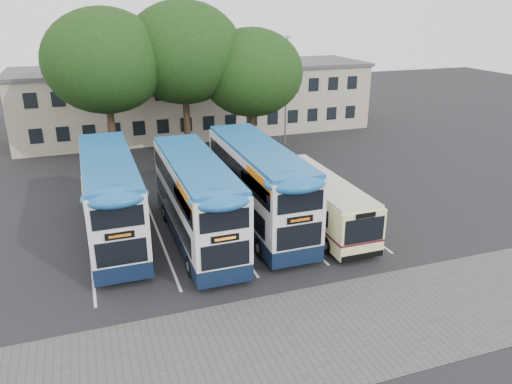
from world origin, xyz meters
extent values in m
plane|color=black|center=(0.00, 0.00, 0.00)|extent=(120.00, 120.00, 0.00)
cube|color=#595654|center=(-2.00, -5.00, 0.01)|extent=(40.00, 6.00, 0.01)
cube|color=silver|center=(-10.75, 5.00, 0.01)|extent=(0.12, 11.00, 0.01)
cube|color=silver|center=(-7.25, 5.00, 0.01)|extent=(0.12, 11.00, 0.01)
cube|color=silver|center=(-3.75, 5.00, 0.01)|extent=(0.12, 11.00, 0.01)
cube|color=silver|center=(-0.25, 5.00, 0.01)|extent=(0.12, 11.00, 0.01)
cube|color=silver|center=(3.25, 5.00, 0.01)|extent=(0.12, 11.00, 0.01)
cube|color=#A59785|center=(0.00, 27.00, 3.00)|extent=(32.00, 8.00, 6.00)
cube|color=#4C4C4F|center=(0.00, 27.00, 6.05)|extent=(32.40, 8.40, 0.30)
cube|color=black|center=(0.00, 22.98, 1.70)|extent=(30.00, 0.06, 1.20)
cube|color=black|center=(0.00, 22.98, 4.50)|extent=(30.00, 0.06, 1.20)
cylinder|color=gray|center=(6.00, 20.00, 4.50)|extent=(0.14, 0.14, 9.00)
cube|color=gray|center=(6.00, 20.00, 9.00)|extent=(0.12, 0.80, 0.12)
cube|color=gray|center=(6.00, 19.60, 8.95)|extent=(0.25, 0.50, 0.12)
cylinder|color=black|center=(-8.45, 17.88, 2.86)|extent=(0.50, 0.50, 5.73)
ellipsoid|color=black|center=(-8.45, 17.88, 7.79)|extent=(8.46, 8.46, 7.19)
cylinder|color=black|center=(-2.84, 18.44, 2.99)|extent=(0.50, 0.50, 5.98)
ellipsoid|color=black|center=(-2.84, 18.44, 8.13)|extent=(8.73, 8.73, 7.42)
cylinder|color=black|center=(2.02, 17.24, 2.44)|extent=(0.50, 0.50, 4.88)
ellipsoid|color=black|center=(2.02, 17.24, 6.64)|extent=(7.73, 7.73, 6.57)
cube|color=#0E1B35|center=(-9.47, 5.82, 0.70)|extent=(2.51, 10.53, 0.80)
cube|color=white|center=(-9.47, 5.82, 2.66)|extent=(2.51, 10.53, 3.11)
cube|color=#1B5EA3|center=(-9.47, 5.82, 4.26)|extent=(2.46, 10.32, 0.30)
cube|color=black|center=(-9.47, 6.12, 1.80)|extent=(2.55, 9.33, 1.00)
cube|color=black|center=(-9.47, 5.82, 3.36)|extent=(2.55, 9.93, 0.90)
cube|color=orange|center=(-8.20, 2.36, 3.91)|extent=(0.02, 3.21, 0.55)
cube|color=black|center=(-9.47, 0.53, 2.56)|extent=(1.20, 0.06, 0.30)
cylinder|color=black|center=(-10.60, 8.88, 0.50)|extent=(0.30, 1.00, 1.00)
cylinder|color=black|center=(-8.34, 8.88, 0.50)|extent=(0.30, 1.00, 1.00)
cylinder|color=black|center=(-10.60, 2.36, 0.50)|extent=(0.30, 1.00, 1.00)
cylinder|color=black|center=(-8.34, 2.36, 0.50)|extent=(0.30, 1.00, 1.00)
cube|color=#0E1B35|center=(-5.42, 4.12, 0.69)|extent=(2.48, 10.41, 0.79)
cube|color=white|center=(-5.42, 4.12, 2.63)|extent=(2.48, 10.41, 3.07)
cube|color=#1B5EA3|center=(-5.42, 4.12, 4.21)|extent=(2.43, 10.20, 0.30)
cube|color=black|center=(-5.42, 4.42, 1.78)|extent=(2.52, 9.22, 0.99)
cube|color=black|center=(-5.42, 4.12, 3.32)|extent=(2.52, 9.81, 0.89)
cube|color=orange|center=(-4.17, 0.70, 3.87)|extent=(0.02, 3.17, 0.55)
cube|color=black|center=(-5.42, -1.11, 2.53)|extent=(1.19, 0.06, 0.30)
cylinder|color=black|center=(-6.54, 7.15, 0.50)|extent=(0.30, 0.99, 0.99)
cylinder|color=black|center=(-4.30, 7.15, 0.50)|extent=(0.30, 0.99, 0.99)
cylinder|color=black|center=(-6.54, 0.70, 0.50)|extent=(0.30, 0.99, 0.99)
cylinder|color=black|center=(-4.30, 0.70, 0.50)|extent=(0.30, 0.99, 0.99)
cube|color=#A8250B|center=(-4.16, 5.36, 3.32)|extent=(0.02, 3.96, 0.84)
cube|color=#0E1B35|center=(-1.84, 4.84, 0.72)|extent=(2.57, 10.78, 0.82)
cube|color=white|center=(-1.84, 4.84, 2.72)|extent=(2.57, 10.78, 3.18)
cube|color=#1B5EA3|center=(-1.84, 4.84, 4.36)|extent=(2.52, 10.57, 0.31)
cube|color=black|center=(-1.84, 5.14, 1.85)|extent=(2.61, 9.55, 1.03)
cube|color=black|center=(-1.84, 4.84, 3.44)|extent=(2.61, 10.17, 0.92)
cube|color=orange|center=(-0.55, 1.29, 4.01)|extent=(0.02, 3.29, 0.56)
cube|color=black|center=(-1.84, -0.59, 2.62)|extent=(1.23, 0.06, 0.31)
cylinder|color=black|center=(-3.00, 7.97, 0.51)|extent=(0.31, 1.03, 1.03)
cylinder|color=black|center=(-0.68, 7.97, 0.51)|extent=(0.31, 1.03, 1.03)
cylinder|color=black|center=(-3.00, 1.29, 0.51)|extent=(0.31, 1.03, 1.03)
cylinder|color=black|center=(-0.68, 1.29, 0.51)|extent=(0.31, 1.03, 1.03)
cube|color=#F6F5A4|center=(1.28, 3.72, 1.45)|extent=(2.30, 9.20, 2.35)
cube|color=beige|center=(1.28, 3.72, 2.67)|extent=(2.21, 8.83, 0.18)
cube|color=black|center=(1.28, 4.18, 1.84)|extent=(2.34, 7.36, 0.83)
cube|color=maroon|center=(1.28, 3.72, 1.06)|extent=(2.33, 9.22, 0.11)
cube|color=black|center=(1.28, -0.90, 1.75)|extent=(2.02, 0.06, 1.20)
cylinder|color=black|center=(0.24, 0.59, 0.46)|extent=(0.28, 0.92, 0.92)
cylinder|color=black|center=(2.32, 0.59, 0.46)|extent=(0.28, 0.92, 0.92)
cylinder|color=black|center=(0.24, 6.48, 0.46)|extent=(0.28, 0.92, 0.92)
cylinder|color=black|center=(2.32, 6.48, 0.46)|extent=(0.28, 0.92, 0.92)
camera|label=1|loc=(-10.32, -18.84, 11.55)|focal=35.00mm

